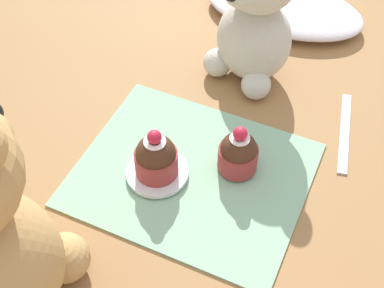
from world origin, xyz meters
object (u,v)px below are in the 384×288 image
teddy_bear_cream (255,14)px  cupcake_near_tan_bear (156,157)px  cupcake_near_cream_bear (238,153)px  teaspoon (345,131)px  saucer_plate (157,172)px

teddy_bear_cream → cupcake_near_tan_bear: teddy_bear_cream is taller
cupcake_near_cream_bear → teaspoon: bearing=47.2°
teddy_bear_cream → teaspoon: teddy_bear_cream is taller
saucer_plate → teaspoon: saucer_plate is taller
saucer_plate → teaspoon: size_ratio=0.54×
cupcake_near_cream_bear → cupcake_near_tan_bear: 0.09m
cupcake_near_cream_bear → cupcake_near_tan_bear: bearing=-149.4°
cupcake_near_cream_bear → teaspoon: 0.15m
cupcake_near_cream_bear → saucer_plate: bearing=-149.4°
cupcake_near_tan_bear → cupcake_near_cream_bear: bearing=30.6°
cupcake_near_cream_bear → saucer_plate: cupcake_near_cream_bear is taller
cupcake_near_tan_bear → teaspoon: bearing=40.9°
cupcake_near_cream_bear → cupcake_near_tan_bear: (-0.08, -0.05, 0.00)m
cupcake_near_cream_bear → cupcake_near_tan_bear: cupcake_near_tan_bear is taller
cupcake_near_tan_bear → teddy_bear_cream: bearing=80.8°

